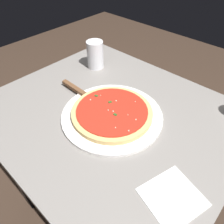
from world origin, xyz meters
TOP-DOWN VIEW (x-y plane):
  - ground_plane at (0.00, 0.00)m, footprint 5.00×5.00m
  - restaurant_table at (0.00, 0.00)m, footprint 0.86×0.74m
  - serving_plate at (-0.02, 0.02)m, footprint 0.35×0.35m
  - pizza at (-0.02, 0.02)m, footprint 0.28×0.28m
  - pizza_server at (0.14, 0.01)m, footprint 0.22×0.07m
  - cup_tall_drink at (0.26, -0.18)m, footprint 0.07×0.07m
  - napkin_folded_right at (-0.33, 0.13)m, footprint 0.16×0.17m

SIDE VIEW (x-z plane):
  - ground_plane at x=0.00m, z-range 0.00..0.00m
  - restaurant_table at x=0.00m, z-range 0.21..0.97m
  - napkin_folded_right at x=-0.33m, z-range 0.76..0.76m
  - serving_plate at x=-0.02m, z-range 0.76..0.77m
  - pizza_server at x=0.14m, z-range 0.77..0.78m
  - pizza at x=-0.02m, z-range 0.77..0.79m
  - cup_tall_drink at x=0.26m, z-range 0.76..0.88m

